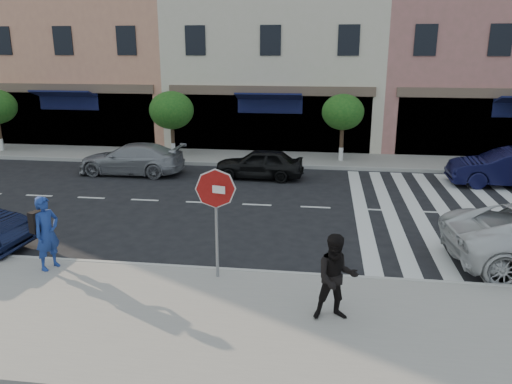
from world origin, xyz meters
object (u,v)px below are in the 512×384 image
(stop_sign, at_px, (216,200))
(car_far_right, at_px, (509,168))
(car_far_left, at_px, (131,159))
(car_far_mid, at_px, (259,164))
(photographer, at_px, (47,233))
(walker, at_px, (336,278))

(stop_sign, xyz_separation_m, car_far_right, (9.40, 9.62, -1.27))
(stop_sign, relative_size, car_far_right, 0.57)
(car_far_left, xyz_separation_m, car_far_right, (15.15, 0.09, 0.08))
(car_far_mid, height_order, car_far_right, car_far_right)
(stop_sign, distance_m, photographer, 4.14)
(photographer, relative_size, car_far_mid, 0.49)
(walker, relative_size, car_far_right, 0.39)
(stop_sign, bearing_deg, car_far_left, 135.17)
(photographer, relative_size, walker, 1.03)
(photographer, height_order, walker, photographer)
(walker, relative_size, car_far_left, 0.39)
(stop_sign, relative_size, car_far_left, 0.57)
(car_far_left, bearing_deg, walker, 38.54)
(walker, distance_m, car_far_mid, 11.38)
(car_far_right, bearing_deg, stop_sign, -43.38)
(car_far_left, height_order, car_far_right, car_far_right)
(walker, xyz_separation_m, car_far_mid, (-2.91, 10.99, -0.40))
(stop_sign, relative_size, car_far_mid, 0.71)
(walker, bearing_deg, car_far_left, 116.68)
(stop_sign, height_order, photographer, stop_sign)
(photographer, relative_size, car_far_right, 0.40)
(stop_sign, xyz_separation_m, photographer, (-4.03, -0.07, -0.96))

